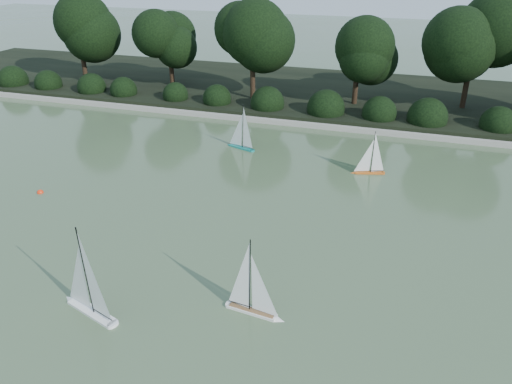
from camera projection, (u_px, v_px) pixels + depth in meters
The scene contains 10 objects.
ground at pixel (229, 266), 10.15m from camera, with size 80.00×80.00×0.00m, color #364C2D.
pond_coping at pixel (316, 125), 17.79m from camera, with size 40.00×0.35×0.18m, color gray.
far_bank at pixel (335, 94), 21.18m from camera, with size 40.00×8.00×0.30m, color black.
tree_line at pixel (366, 42), 18.40m from camera, with size 26.31×3.93×4.39m.
shrub_hedge at pixel (322, 108), 18.40m from camera, with size 29.10×1.10×1.10m.
sailboat_white_a at pixel (86, 297), 8.79m from camera, with size 1.38×0.64×1.92m.
sailboat_white_b at pixel (256, 303), 8.74m from camera, with size 1.16×0.32×1.57m.
sailboat_orange at pixel (367, 166), 14.17m from camera, with size 0.99×0.41×1.37m.
sailboat_teal at pixel (239, 141), 15.94m from camera, with size 1.09×0.53×1.52m.
race_buoy at pixel (40, 193), 13.15m from camera, with size 0.17×0.17×0.17m, color #FF310D.
Camera 1 is at (3.05, -7.85, 5.88)m, focal length 35.00 mm.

